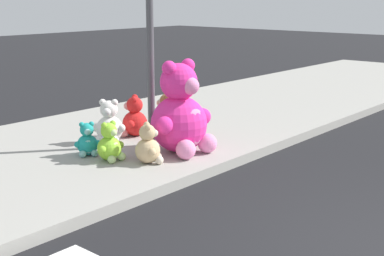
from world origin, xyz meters
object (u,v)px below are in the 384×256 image
at_px(plush_white, 109,125).
at_px(plush_brown, 166,116).
at_px(sign_pole, 150,36).
at_px(plush_pink_large, 181,116).
at_px(plush_lime, 110,145).
at_px(plush_teal, 87,142).
at_px(plush_red, 134,120).
at_px(plush_tan, 149,147).

height_order(plush_white, plush_brown, plush_white).
bearing_deg(plush_brown, sign_pole, -151.75).
height_order(plush_pink_large, plush_lime, plush_pink_large).
bearing_deg(plush_brown, plush_teal, -177.66).
height_order(plush_pink_large, plush_brown, plush_pink_large).
height_order(plush_teal, plush_red, plush_red).
xyz_separation_m(plush_teal, plush_tan, (0.32, -0.95, 0.03)).
bearing_deg(plush_pink_large, plush_white, 105.39).
bearing_deg(plush_red, plush_brown, -26.46).
bearing_deg(plush_tan, plush_pink_large, 2.07).
height_order(sign_pole, plush_pink_large, sign_pole).
bearing_deg(sign_pole, plush_red, 70.33).
xyz_separation_m(plush_white, plush_red, (0.55, 0.02, -0.01)).
bearing_deg(plush_pink_large, plush_teal, 137.86).
height_order(plush_pink_large, plush_white, plush_pink_large).
relative_size(sign_pole, plush_tan, 5.56).
bearing_deg(plush_red, plush_tan, -125.55).
relative_size(plush_pink_large, plush_white, 1.98).
distance_m(plush_pink_large, plush_brown, 1.27).
xyz_separation_m(plush_lime, plush_teal, (-0.04, 0.46, -0.03)).
relative_size(plush_white, plush_tan, 1.21).
relative_size(plush_brown, plush_tan, 1.21).
height_order(plush_white, plush_teal, plush_white).
xyz_separation_m(sign_pole, plush_red, (0.24, 0.67, -1.42)).
bearing_deg(sign_pole, plush_pink_large, -87.61).
xyz_separation_m(plush_white, plush_tan, (-0.36, -1.26, -0.05)).
xyz_separation_m(plush_brown, plush_tan, (-1.43, -1.02, -0.05)).
bearing_deg(sign_pole, plush_lime, -172.82).
bearing_deg(plush_red, plush_lime, -146.66).
bearing_deg(plush_lime, plush_teal, 95.23).
height_order(plush_brown, plush_red, plush_brown).
distance_m(plush_pink_large, plush_lime, 1.14).
distance_m(plush_teal, plush_red, 1.28).
height_order(sign_pole, plush_tan, sign_pole).
bearing_deg(plush_tan, plush_teal, 108.63).
bearing_deg(plush_lime, plush_red, 33.34).
relative_size(plush_lime, plush_white, 0.81).
bearing_deg(plush_pink_large, sign_pole, 92.39).
bearing_deg(plush_teal, plush_lime, -84.77).
relative_size(plush_pink_large, plush_red, 2.02).
bearing_deg(plush_brown, plush_red, 153.54).
xyz_separation_m(plush_pink_large, plush_lime, (-0.98, 0.47, -0.33)).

